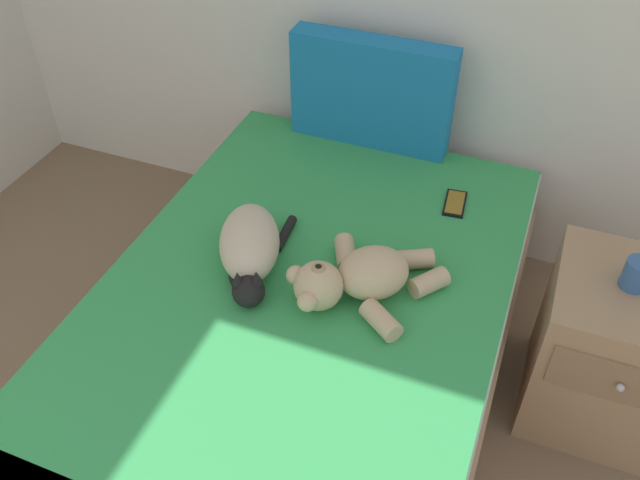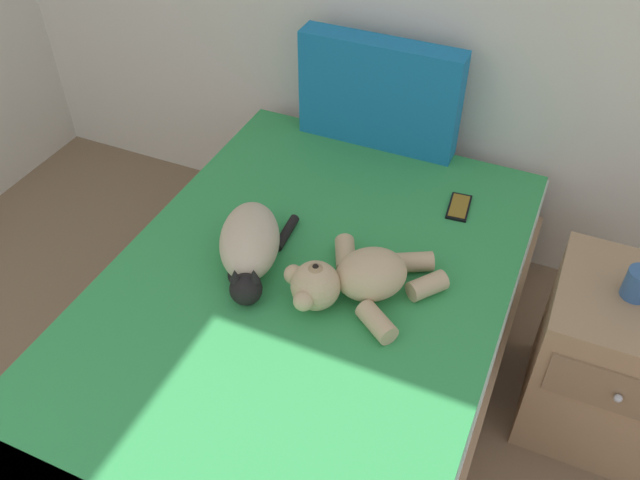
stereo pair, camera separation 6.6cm
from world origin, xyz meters
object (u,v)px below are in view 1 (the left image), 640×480
nightstand (613,352)px  cat (250,247)px  bed (293,363)px  teddy_bear (358,278)px  cell_phone (455,203)px  patterned_cushion (371,93)px  mug (638,274)px

nightstand → cat: bearing=-167.3°
bed → teddy_bear: bearing=38.5°
bed → cell_phone: bearing=62.6°
patterned_cushion → nightstand: patterned_cushion is taller
cat → mug: 1.16m
patterned_cushion → cell_phone: 0.54m
cat → nightstand: (1.15, 0.26, -0.30)m
patterned_cushion → cat: (-0.13, -0.82, -0.14)m
cell_phone → nightstand: nightstand is taller
bed → mug: bearing=23.2°
patterned_cushion → nightstand: 1.25m
teddy_bear → mug: 0.82m
teddy_bear → nightstand: 0.89m
bed → teddy_bear: teddy_bear is taller
patterned_cushion → cat: patterned_cushion is taller
bed → nightstand: bearing=22.3°
cat → teddy_bear: bearing=-0.3°
cat → nightstand: 1.22m
patterned_cushion → cat: bearing=-98.9°
teddy_bear → nightstand: bearing=18.3°
mug → cat: bearing=-166.6°
patterned_cushion → cell_phone: patterned_cushion is taller
mug → teddy_bear: bearing=-160.7°
patterned_cushion → cell_phone: (0.41, -0.28, -0.21)m
bed → patterned_cushion: 1.06m
cat → teddy_bear: teddy_bear is taller
patterned_cushion → cat: 0.84m
cat → teddy_bear: 0.36m
bed → nightstand: 1.04m
bed → patterned_cushion: bearing=94.1°
nightstand → patterned_cushion: bearing=151.6°
patterned_cushion → mug: bearing=-28.7°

